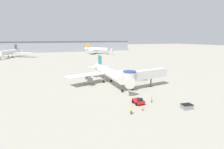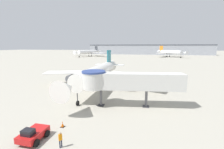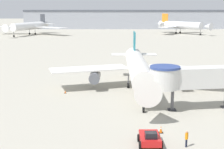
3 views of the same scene
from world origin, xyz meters
The scene contains 10 objects.
ground_plane centered at (0.00, 0.00, 0.00)m, with size 800.00×800.00×0.00m, color #A8A393.
main_airplane centered at (-0.46, -0.42, 3.96)m, with size 31.50×30.76×9.34m.
jet_bridge centered at (7.54, -10.32, 4.62)m, with size 17.39×5.58×6.30m.
pushback_tug_red centered at (-1.09, -22.36, 0.77)m, with size 2.39×3.21×1.70m.
traffic_cone_port_wing centered at (-12.76, -1.95, 0.28)m, with size 0.36×0.36×0.59m.
traffic_cone_near_nose centered at (0.59, -19.05, 0.40)m, with size 0.51×0.51×0.83m.
ground_crew_marshaller centered at (2.60, -22.79, 1.03)m, with size 0.37×0.39×1.78m.
background_jet_gray_tail centered at (-48.36, 115.79, 4.78)m, with size 40.28×37.47×10.94m.
background_jet_orange_tail centered at (34.87, 123.07, 4.85)m, with size 27.98×30.37×11.08m.
terminal_building centered at (13.85, 175.00, 6.53)m, with size 156.45×23.47×13.03m.
Camera 3 is at (-5.21, -52.53, 13.93)m, focal length 50.00 mm.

